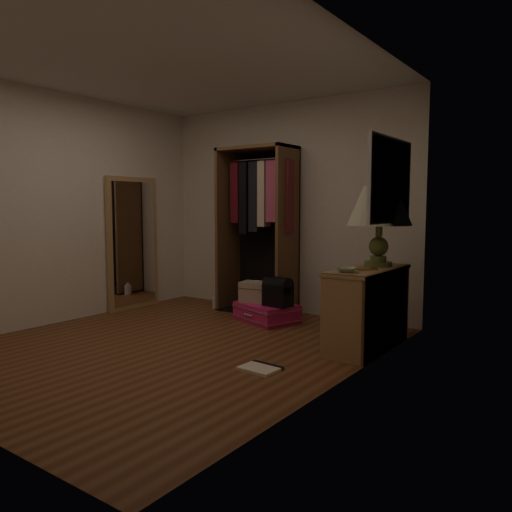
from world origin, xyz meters
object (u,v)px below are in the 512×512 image
Objects in this scene: console_bookshelf at (369,305)px; floor_mirror at (133,243)px; open_wardrobe at (260,215)px; train_case at (256,292)px; table_lamp at (380,208)px; pink_suitcase at (267,312)px; white_jug at (216,302)px; black_bag at (278,291)px.

floor_mirror is (-3.24, -0.04, 0.45)m from console_bookshelf.
open_wardrobe is 5.32× the size of train_case.
table_lamp reaches higher than train_case.
open_wardrobe is 1.21× the size of floor_mirror.
table_lamp is (1.37, -0.11, 1.20)m from pink_suitcase.
floor_mirror is 9.45× the size of white_jug.
pink_suitcase is 2.49× the size of black_bag.
black_bag is at bearing -40.00° from open_wardrobe.
white_jug is (-0.81, 0.25, -0.26)m from train_case.
open_wardrobe is 1.01m from train_case.
open_wardrobe reaches higher than pink_suitcase.
floor_mirror is 1.33m from white_jug.
pink_suitcase is at bearing 167.44° from console_bookshelf.
table_lamp is at bearing 88.96° from console_bookshelf.
console_bookshelf reaches higher than black_bag.
pink_suitcase is at bearing 10.55° from floor_mirror.
open_wardrobe is 1.13m from black_bag.
console_bookshelf reaches higher than white_jug.
pink_suitcase is 0.34m from black_bag.
black_bag reaches higher than train_case.
train_case is (1.71, 0.35, -0.52)m from floor_mirror.
pink_suitcase is (0.39, -0.42, -1.12)m from open_wardrobe.
pink_suitcase is 2.15× the size of train_case.
open_wardrobe is at bearing 146.55° from black_bag.
console_bookshelf is 1.43m from pink_suitcase.
open_wardrobe reaches higher than black_bag.
open_wardrobe is 2.48× the size of pink_suitcase.
black_bag is 1.84× the size of white_jug.
train_case is (-1.53, 0.31, -0.06)m from console_bookshelf.
console_bookshelf is 3.37× the size of black_bag.
train_case is 0.89m from white_jug.
black_bag is at bearing 168.39° from console_bookshelf.
train_case is (-0.16, 0.00, 0.23)m from pink_suitcase.
open_wardrobe reaches higher than train_case.
open_wardrobe is 1.71m from floor_mirror.
open_wardrobe is at bearing 108.54° from train_case.
open_wardrobe is 1.26m from pink_suitcase.
floor_mirror is 5.12× the size of black_bag.
white_jug is (-0.97, 0.25, -0.03)m from pink_suitcase.
white_jug is (-2.35, 0.36, -1.23)m from table_lamp.
pink_suitcase is 1.00m from white_jug.
console_bookshelf is 2.43m from white_jug.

